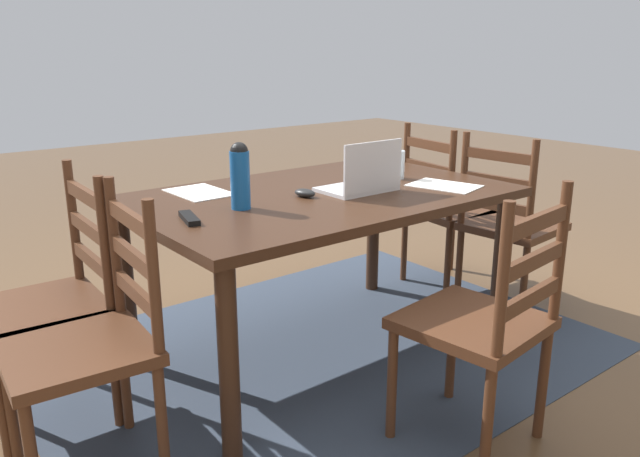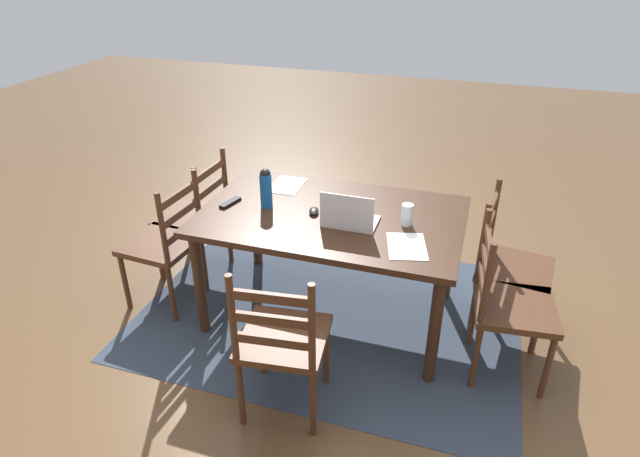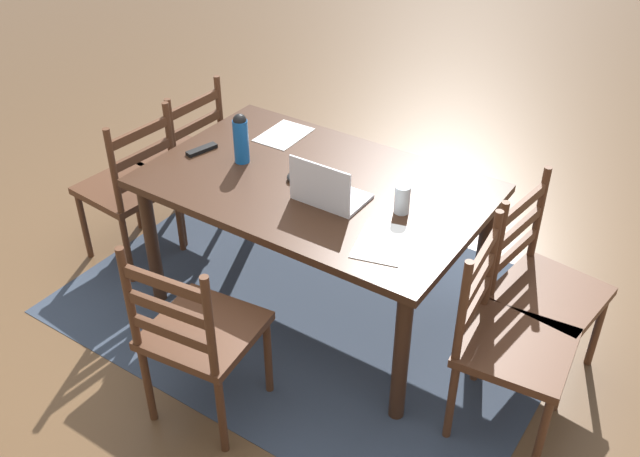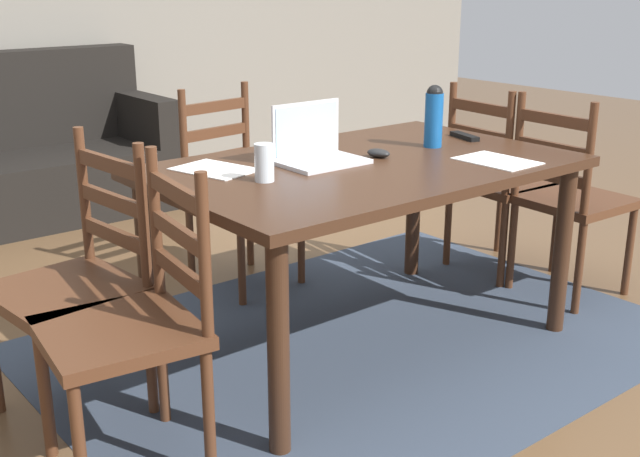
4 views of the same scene
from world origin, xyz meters
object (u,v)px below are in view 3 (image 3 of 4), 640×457
Objects in this scene: computer_mouse at (294,176)px; tv_remote at (202,150)px; laptop at (327,191)px; chair_right_far at (130,188)px; dining_table at (316,198)px; chair_left_near at (542,288)px; water_bottle at (241,137)px; chair_right_near at (182,158)px; chair_far_head at (198,334)px; drinking_glass at (402,200)px; chair_left_far at (507,342)px.

tv_remote is (0.55, 0.04, -0.01)m from computer_mouse.
chair_right_far is at bearing 4.14° from laptop.
chair_left_near is (-1.10, -0.21, -0.21)m from dining_table.
tv_remote is at bearing 8.18° from water_bottle.
chair_right_near is 1.00× the size of chair_left_near.
drinking_glass is (-0.46, -0.88, 0.37)m from chair_far_head.
chair_left_near is at bearing -161.24° from drinking_glass.
tv_remote is (0.80, -0.05, -0.05)m from laptop.
water_bottle is (1.52, 0.24, 0.43)m from chair_left_near.
dining_table is 1.70× the size of chair_left_far.
tv_remote is (1.76, -0.14, 0.31)m from chair_left_far.
chair_far_head is 1.55m from chair_right_near.
chair_left_far is at bearing 162.02° from drinking_glass.
laptop is (0.95, 0.33, 0.36)m from chair_left_near.
chair_left_near is at bearing 177.20° from computer_mouse.
laptop is 0.57m from water_bottle.
chair_right_far is 1.00× the size of chair_left_near.
drinking_glass is (0.63, 0.21, 0.37)m from chair_left_near.
computer_mouse is at bearing 18.49° from tv_remote.
water_bottle is 2.59× the size of computer_mouse.
chair_right_far is at bearing -147.88° from tv_remote.
chair_far_head is 1.10m from tv_remote.
computer_mouse is (-0.99, 0.23, 0.32)m from chair_right_near.
chair_right_near is 1.07m from computer_mouse.
chair_left_near is (-1.09, -1.09, 0.00)m from chair_far_head.
chair_far_head is 1.00× the size of chair_left_far.
water_bottle is (1.52, -0.17, 0.43)m from chair_left_far.
dining_table is 0.24m from laptop.
chair_left_near is at bearing -90.02° from chair_left_far.
drinking_glass reaches higher than computer_mouse.
water_bottle is 0.27m from tv_remote.
dining_table is 1.14m from chair_left_far.
drinking_glass is at bearing -172.57° from chair_right_far.
chair_right_far is at bearing 7.43° from drinking_glass.
tv_remote is at bearing -162.37° from chair_right_far.
tv_remote is at bearing 3.28° from drinking_glass.
dining_table is 0.49m from drinking_glass.
chair_far_head and chair_left_far have the same top height.
chair_far_head is at bearing 116.57° from water_bottle.
chair_right_far is (1.10, 0.21, -0.21)m from dining_table.
laptop is at bearing -100.20° from chair_far_head.
chair_far_head reaches higher than drinking_glass.
chair_right_far is at bearing -3.91° from computer_mouse.
chair_right_near reaches higher than dining_table.
dining_table is 1.70× the size of chair_right_near.
laptop reaches higher than dining_table.
drinking_glass is at bearing 18.76° from chair_left_near.
chair_far_head is (-0.00, 0.88, -0.21)m from dining_table.
laptop is 0.27m from computer_mouse.
water_bottle is at bearing -165.62° from chair_right_far.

